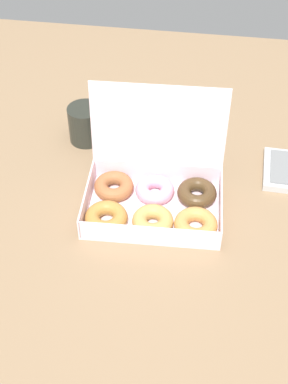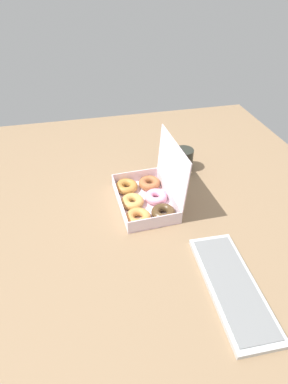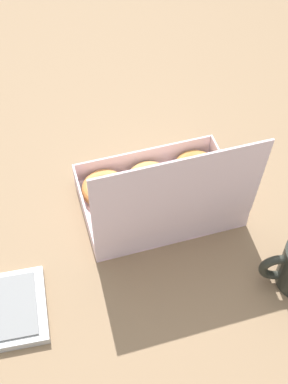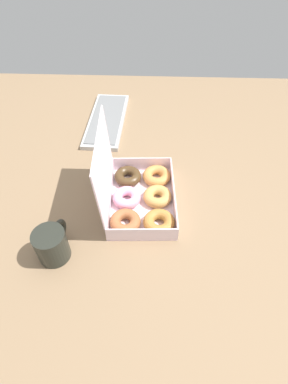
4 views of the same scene
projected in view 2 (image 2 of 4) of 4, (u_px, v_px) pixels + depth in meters
The scene contains 4 objects.
ground_plane at pixel (141, 206), 126.29cm from camera, with size 180.00×180.00×2.00cm, color #8C6F51.
donut_box at pixel (146, 196), 124.49cm from camera, with size 34.16×25.62×27.16cm.
keyboard at pixel (232, 286), 93.26cm from camera, with size 41.34×16.45×2.20cm.
coffee_mug at pixel (184, 159), 143.62cm from camera, with size 13.13×9.15×10.14cm.
Camera 2 is at (93.37, -20.02, 81.86)cm, focal length 28.00 mm.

